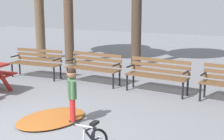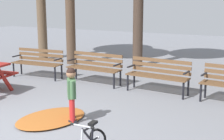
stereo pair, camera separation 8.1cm
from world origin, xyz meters
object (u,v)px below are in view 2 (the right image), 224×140
object	(u,v)px
park_bench_far_left	(38,61)
park_bench_right	(159,73)
park_bench_left	(95,66)
child_standing	(72,90)
kids_bicycle	(90,140)

from	to	relation	value
park_bench_far_left	park_bench_right	size ratio (longest dim) A/B	1.00
park_bench_far_left	park_bench_left	distance (m)	1.92
child_standing	kids_bicycle	bearing A→B (deg)	-43.78
park_bench_right	kids_bicycle	xyz separation A→B (m)	(0.22, -3.68, -0.31)
park_bench_left	park_bench_right	xyz separation A→B (m)	(1.90, -0.07, 0.00)
park_bench_far_left	kids_bicycle	bearing A→B (deg)	-41.67
kids_bicycle	park_bench_left	bearing A→B (deg)	119.51
park_bench_left	kids_bicycle	distance (m)	4.32
child_standing	kids_bicycle	world-z (taller)	child_standing
park_bench_far_left	park_bench_left	size ratio (longest dim) A/B	1.01
park_bench_right	child_standing	distance (m)	2.84
park_bench_left	kids_bicycle	bearing A→B (deg)	-60.49
kids_bicycle	child_standing	bearing A→B (deg)	136.22
child_standing	kids_bicycle	distance (m)	1.42
park_bench_far_left	park_bench_right	world-z (taller)	same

